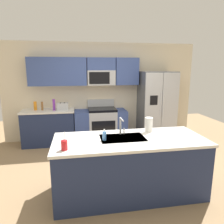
% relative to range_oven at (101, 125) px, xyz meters
% --- Properties ---
extents(ground_plane, '(9.00, 9.00, 0.00)m').
position_rel_range_oven_xyz_m(ground_plane, '(0.07, -1.80, -0.44)').
color(ground_plane, '#997A56').
rests_on(ground_plane, ground).
extents(kitchen_wall_unit, '(5.20, 0.43, 2.60)m').
position_rel_range_oven_xyz_m(kitchen_wall_unit, '(-0.07, 0.28, 1.03)').
color(kitchen_wall_unit, beige).
rests_on(kitchen_wall_unit, ground).
extents(back_counter, '(1.30, 0.63, 0.90)m').
position_rel_range_oven_xyz_m(back_counter, '(-1.34, -0.00, 0.01)').
color(back_counter, '#1E2A4D').
rests_on(back_counter, ground).
extents(range_oven, '(1.36, 0.61, 1.10)m').
position_rel_range_oven_xyz_m(range_oven, '(0.00, 0.00, 0.00)').
color(range_oven, '#B7BABF').
rests_on(range_oven, ground).
extents(refrigerator, '(0.90, 0.76, 1.85)m').
position_rel_range_oven_xyz_m(refrigerator, '(1.52, -0.07, 0.48)').
color(refrigerator, '#4C4F54').
rests_on(refrigerator, ground).
extents(island_counter, '(2.28, 0.95, 0.90)m').
position_rel_range_oven_xyz_m(island_counter, '(0.16, -2.44, 0.01)').
color(island_counter, '#1E2A4D').
rests_on(island_counter, ground).
extents(toaster, '(0.28, 0.16, 0.18)m').
position_rel_range_oven_xyz_m(toaster, '(-0.97, -0.05, 0.55)').
color(toaster, '#B7BABF').
rests_on(toaster, back_counter).
extents(pepper_mill, '(0.05, 0.05, 0.21)m').
position_rel_range_oven_xyz_m(pepper_mill, '(-1.47, -0.00, 0.56)').
color(pepper_mill, brown).
rests_on(pepper_mill, back_counter).
extents(bottle_orange, '(0.08, 0.08, 0.22)m').
position_rel_range_oven_xyz_m(bottle_orange, '(-1.64, 0.04, 0.57)').
color(bottle_orange, orange).
rests_on(bottle_orange, back_counter).
extents(bottle_purple, '(0.07, 0.07, 0.28)m').
position_rel_range_oven_xyz_m(bottle_purple, '(-1.18, -0.06, 0.60)').
color(bottle_purple, purple).
rests_on(bottle_purple, back_counter).
extents(sink_faucet, '(0.08, 0.21, 0.28)m').
position_rel_range_oven_xyz_m(sink_faucet, '(0.07, -2.25, 0.62)').
color(sink_faucet, '#B7BABF').
rests_on(sink_faucet, island_counter).
extents(drink_cup_red, '(0.08, 0.08, 0.25)m').
position_rel_range_oven_xyz_m(drink_cup_red, '(-0.79, -2.73, 0.52)').
color(drink_cup_red, red).
rests_on(drink_cup_red, island_counter).
extents(soap_dispenser, '(0.06, 0.06, 0.17)m').
position_rel_range_oven_xyz_m(soap_dispenser, '(-0.23, -2.45, 0.53)').
color(soap_dispenser, '#4C8CD8').
rests_on(soap_dispenser, island_counter).
extents(paper_towel_roll, '(0.12, 0.12, 0.24)m').
position_rel_range_oven_xyz_m(paper_towel_roll, '(0.56, -2.15, 0.58)').
color(paper_towel_roll, white).
rests_on(paper_towel_roll, island_counter).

